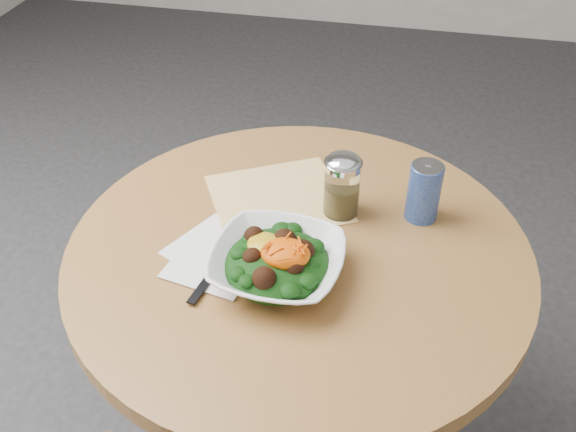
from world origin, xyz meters
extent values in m
cylinder|color=black|center=(0.00, 0.00, 0.35)|extent=(0.10, 0.10, 0.71)
cylinder|color=#A86D3C|center=(0.00, 0.00, 0.73)|extent=(0.90, 0.90, 0.04)
cube|color=orange|center=(-0.07, 0.14, 0.75)|extent=(0.35, 0.35, 0.00)
cube|color=white|center=(-0.15, -0.05, 0.75)|extent=(0.21, 0.21, 0.00)
cube|color=white|center=(-0.14, -0.08, 0.75)|extent=(0.18, 0.18, 0.00)
imported|color=white|center=(-0.02, -0.09, 0.78)|extent=(0.25, 0.25, 0.06)
ellipsoid|color=black|center=(-0.02, -0.09, 0.78)|extent=(0.20, 0.20, 0.07)
ellipsoid|color=#C09813|center=(-0.05, -0.08, 0.81)|extent=(0.06, 0.06, 0.02)
ellipsoid|color=#EB5805|center=(0.00, -0.10, 0.81)|extent=(0.09, 0.08, 0.04)
cube|color=black|center=(-0.14, -0.13, 0.76)|extent=(0.04, 0.15, 0.00)
cube|color=black|center=(-0.11, -0.01, 0.76)|extent=(0.04, 0.08, 0.00)
cylinder|color=silver|center=(0.06, 0.12, 0.81)|extent=(0.07, 0.07, 0.11)
cylinder|color=olive|center=(0.06, 0.12, 0.78)|extent=(0.06, 0.06, 0.06)
cylinder|color=silver|center=(0.06, 0.12, 0.87)|extent=(0.08, 0.08, 0.01)
ellipsoid|color=silver|center=(0.06, 0.12, 0.87)|extent=(0.07, 0.07, 0.03)
cylinder|color=navy|center=(0.22, 0.14, 0.81)|extent=(0.07, 0.07, 0.12)
cylinder|color=silver|center=(0.22, 0.14, 0.87)|extent=(0.06, 0.06, 0.00)
cube|color=silver|center=(0.23, 0.15, 0.88)|extent=(0.01, 0.02, 0.00)
camera|label=1|loc=(0.18, -0.92, 1.57)|focal=40.00mm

